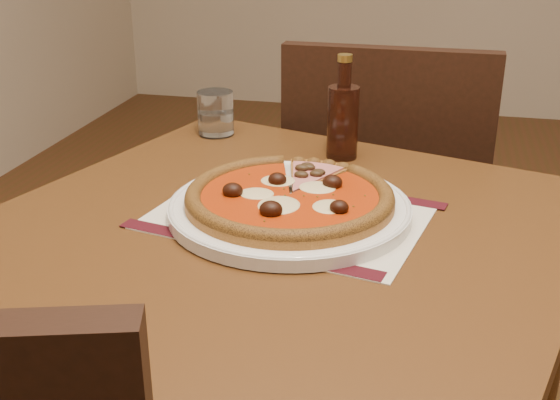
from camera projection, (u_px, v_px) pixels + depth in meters
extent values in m
cube|color=brown|center=(277.00, 238.00, 1.00)|extent=(1.00, 1.00, 0.04)
cylinder|color=brown|center=(221.00, 293.00, 1.58)|extent=(0.05, 0.05, 0.71)
cylinder|color=brown|center=(542.00, 392.00, 1.26)|extent=(0.05, 0.05, 0.71)
cube|color=black|center=(387.00, 225.00, 1.72)|extent=(0.44, 0.44, 0.04)
cylinder|color=black|center=(456.00, 280.00, 1.93)|extent=(0.04, 0.04, 0.42)
cylinder|color=black|center=(325.00, 265.00, 2.01)|extent=(0.04, 0.04, 0.42)
cylinder|color=black|center=(453.00, 358.00, 1.60)|extent=(0.04, 0.04, 0.42)
cylinder|color=black|center=(296.00, 336.00, 1.68)|extent=(0.04, 0.04, 0.42)
cube|color=black|center=(384.00, 157.00, 1.45)|extent=(0.43, 0.05, 0.45)
cube|color=silver|center=(290.00, 215.00, 1.02)|extent=(0.43, 0.34, 0.00)
cylinder|color=white|center=(290.00, 209.00, 1.01)|extent=(0.35, 0.35, 0.02)
cylinder|color=#A66728|center=(290.00, 199.00, 1.01)|extent=(0.30, 0.30, 0.01)
torus|color=#915A1F|center=(290.00, 195.00, 1.01)|extent=(0.30, 0.30, 0.02)
cylinder|color=#AA3208|center=(290.00, 195.00, 1.01)|extent=(0.26, 0.26, 0.00)
ellipsoid|color=beige|center=(279.00, 180.00, 1.05)|extent=(0.05, 0.04, 0.01)
ellipsoid|color=beige|center=(234.00, 191.00, 1.01)|extent=(0.05, 0.04, 0.01)
ellipsoid|color=beige|center=(277.00, 205.00, 0.96)|extent=(0.05, 0.04, 0.01)
ellipsoid|color=beige|center=(335.00, 206.00, 0.96)|extent=(0.05, 0.04, 0.01)
ellipsoid|color=beige|center=(319.00, 185.00, 1.03)|extent=(0.05, 0.04, 0.01)
ellipsoid|color=black|center=(273.00, 170.00, 1.05)|extent=(0.03, 0.03, 0.02)
ellipsoid|color=black|center=(227.00, 184.00, 1.00)|extent=(0.03, 0.03, 0.02)
ellipsoid|color=black|center=(275.00, 199.00, 0.95)|extent=(0.03, 0.03, 0.02)
ellipsoid|color=black|center=(339.00, 200.00, 0.94)|extent=(0.03, 0.03, 0.02)
ellipsoid|color=black|center=(327.00, 177.00, 1.02)|extent=(0.03, 0.03, 0.02)
ellipsoid|color=#392714|center=(311.00, 178.00, 1.05)|extent=(0.02, 0.01, 0.01)
ellipsoid|color=#392714|center=(319.00, 169.00, 1.09)|extent=(0.02, 0.01, 0.01)
ellipsoid|color=#392714|center=(305.00, 177.00, 1.06)|extent=(0.02, 0.01, 0.01)
ellipsoid|color=#392714|center=(310.00, 167.00, 1.09)|extent=(0.02, 0.01, 0.01)
ellipsoid|color=#392714|center=(300.00, 176.00, 1.06)|extent=(0.02, 0.01, 0.01)
ellipsoid|color=#392714|center=(300.00, 167.00, 1.10)|extent=(0.02, 0.01, 0.01)
cylinder|color=white|center=(216.00, 113.00, 1.36)|extent=(0.09, 0.09, 0.09)
cylinder|color=#36160D|center=(343.00, 123.00, 1.23)|extent=(0.05, 0.05, 0.13)
cylinder|color=#36160D|center=(344.00, 77.00, 1.19)|extent=(0.02, 0.02, 0.05)
cylinder|color=olive|center=(345.00, 58.00, 1.18)|extent=(0.03, 0.03, 0.01)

